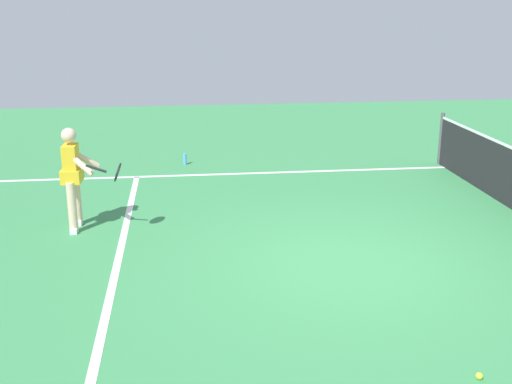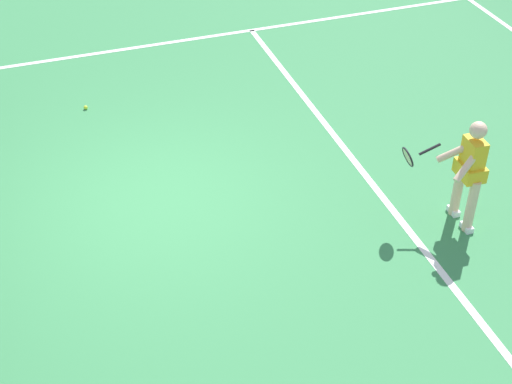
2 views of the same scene
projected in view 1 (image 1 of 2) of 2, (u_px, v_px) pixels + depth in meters
ground_plane at (347, 264)px, 8.33m from camera, size 26.85×26.85×0.00m
service_line_marking at (115, 275)px, 7.98m from camera, size 9.32×0.10×0.01m
sideline_left_marking at (288, 172)px, 12.75m from camera, size 0.10×18.65×0.01m
tennis_player at (74, 175)px, 9.37m from camera, size 0.79×0.92×1.55m
tennis_ball_near at (479, 376)px, 5.78m from camera, size 0.07×0.07×0.07m
water_bottle at (185, 159)px, 13.31m from camera, size 0.07×0.07×0.24m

